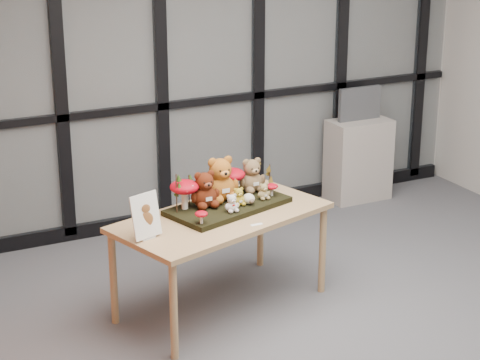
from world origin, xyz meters
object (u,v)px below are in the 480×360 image
display_table (222,224)px  bear_brown_medium (204,187)px  bear_small_yellow (238,195)px  bear_white_bow (232,202)px  bear_tan_back (252,173)px  mushroom_back_right (232,180)px  plush_cream_hedgehog (249,198)px  cabinet (358,160)px  mushroom_back_left (185,193)px  mushroom_front_left (201,217)px  bear_beige_small (264,190)px  mushroom_front_right (272,189)px  diorama_tray (228,206)px  monitor (360,104)px  sign_holder (146,218)px  bear_pooh_yellow (220,176)px

display_table → bear_brown_medium: (-0.07, 0.11, 0.24)m
bear_small_yellow → bear_white_bow: (-0.09, -0.09, -0.00)m
bear_tan_back → mushroom_back_right: bear_tan_back is taller
display_table → bear_small_yellow: bear_small_yellow is taller
bear_white_bow → plush_cream_hedgehog: bearing=8.1°
mushroom_back_right → cabinet: mushroom_back_right is taller
mushroom_back_left → mushroom_front_left: size_ratio=2.35×
display_table → bear_beige_small: 0.40m
plush_cream_hedgehog → mushroom_front_right: (0.22, 0.08, 0.01)m
diorama_tray → mushroom_front_left: (-0.31, -0.25, 0.07)m
cabinet → monitor: size_ratio=1.76×
display_table → bear_beige_small: bearing=-7.2°
mushroom_front_right → monitor: size_ratio=0.23×
bear_brown_medium → bear_beige_small: bear_brown_medium is taller
display_table → sign_holder: (-0.60, -0.16, 0.20)m
bear_beige_small → mushroom_back_right: bearing=114.0°
mushroom_front_right → cabinet: size_ratio=0.13×
bear_tan_back → bear_beige_small: (-0.00, -0.19, -0.07)m
mushroom_front_left → bear_white_bow: bearing=22.0°
bear_tan_back → sign_holder: bear_tan_back is taller
bear_white_bow → sign_holder: sign_holder is taller
bear_tan_back → bear_white_bow: (-0.31, -0.31, -0.07)m
bear_white_bow → mushroom_front_right: 0.42m
plush_cream_hedgehog → bear_white_bow: bearing=-171.9°
bear_tan_back → plush_cream_hedgehog: bear_tan_back is taller
bear_beige_small → monitor: 2.22m
bear_tan_back → bear_small_yellow: bear_tan_back is taller
bear_pooh_yellow → sign_holder: 0.76m
bear_white_bow → mushroom_front_left: bearing=-174.9°
bear_tan_back → sign_holder: bearing=-173.6°
mushroom_front_left → cabinet: mushroom_front_left is taller
plush_cream_hedgehog → mushroom_front_right: mushroom_front_right is taller
mushroom_front_right → diorama_tray: bearing=-178.5°
mushroom_front_right → cabinet: bearing=39.3°
bear_beige_small → mushroom_front_right: bear_beige_small is taller
plush_cream_hedgehog → mushroom_back_right: bearing=78.4°
bear_small_yellow → mushroom_front_right: bearing=-4.4°
bear_small_yellow → mushroom_front_left: size_ratio=1.48×
mushroom_back_left → mushroom_front_right: mushroom_back_left is taller
bear_brown_medium → mushroom_back_left: size_ratio=1.26×
bear_small_yellow → mushroom_front_left: bearing=-168.4°
bear_tan_back → mushroom_front_right: bearing=-78.9°
mushroom_back_left → mushroom_front_right: size_ratio=2.25×
diorama_tray → bear_pooh_yellow: bearing=80.9°
bear_beige_small → bear_pooh_yellow: bearing=139.8°
diorama_tray → mushroom_front_right: (0.35, 0.01, 0.07)m
bear_white_bow → mushroom_front_left: (-0.27, -0.11, -0.02)m
bear_beige_small → diorama_tray: bearing=157.8°
bear_small_yellow → mushroom_back_left: size_ratio=0.63×
plush_cream_hedgehog → sign_holder: bearing=175.7°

